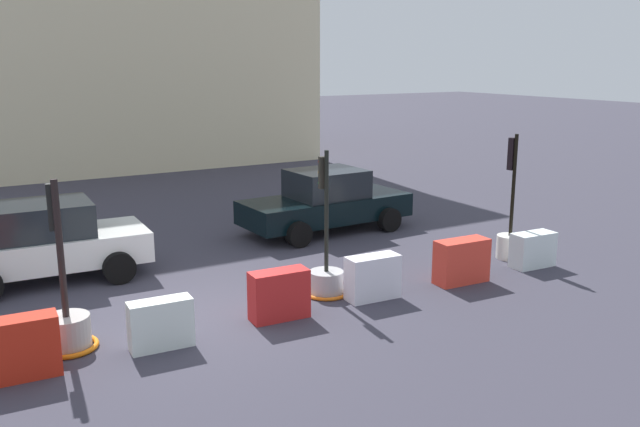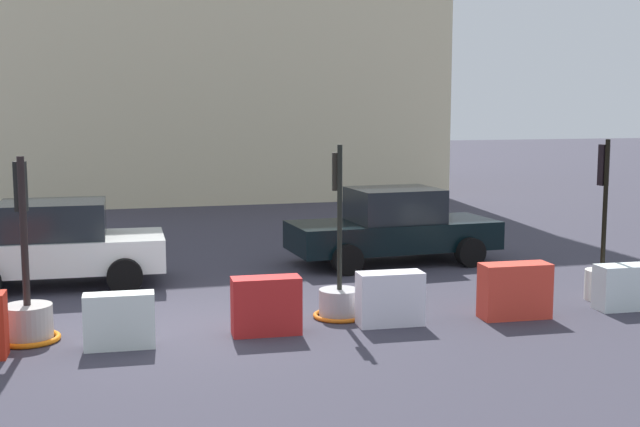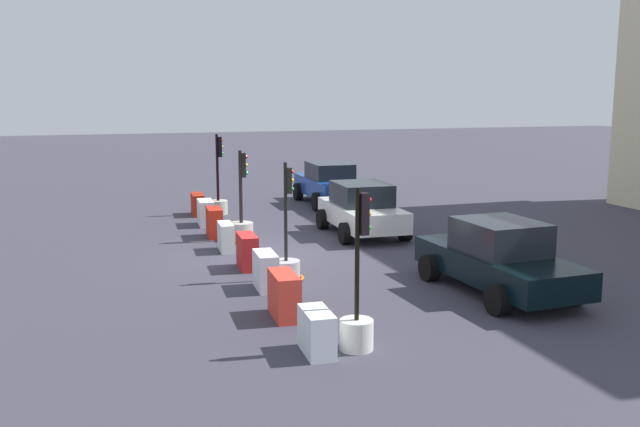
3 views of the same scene
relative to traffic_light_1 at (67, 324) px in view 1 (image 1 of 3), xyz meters
The scene contains 12 objects.
ground_plane 2.43m from the traffic_light_1, ahead, with size 120.00×120.00×0.00m, color #393743.
traffic_light_1 is the anchor object (origin of this frame).
traffic_light_2 4.81m from the traffic_light_1, ahead, with size 0.87×0.87×2.82m.
traffic_light_3 9.68m from the traffic_light_1, ahead, with size 0.59×0.59×2.86m.
construction_barrier_2 1.02m from the traffic_light_1, 136.89° to the right, with size 1.06×0.47×0.91m.
construction_barrier_3 1.47m from the traffic_light_1, 29.24° to the right, with size 1.01×0.42×0.80m.
construction_barrier_4 3.50m from the traffic_light_1, ahead, with size 1.06×0.48×0.88m.
construction_barrier_5 5.48m from the traffic_light_1, ahead, with size 1.06×0.49×0.85m.
construction_barrier_6 7.59m from the traffic_light_1, ahead, with size 1.16×0.52×0.90m.
construction_barrier_7 9.67m from the traffic_light_1, ahead, with size 1.01×0.51×0.76m.
car_black_sedan 8.50m from the traffic_light_1, 30.38° to the left, with size 4.58×2.31×1.64m.
car_white_van 3.82m from the traffic_light_1, 85.50° to the left, with size 4.04×2.28×1.63m.
Camera 1 is at (-3.94, -10.75, 4.49)m, focal length 37.57 mm.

